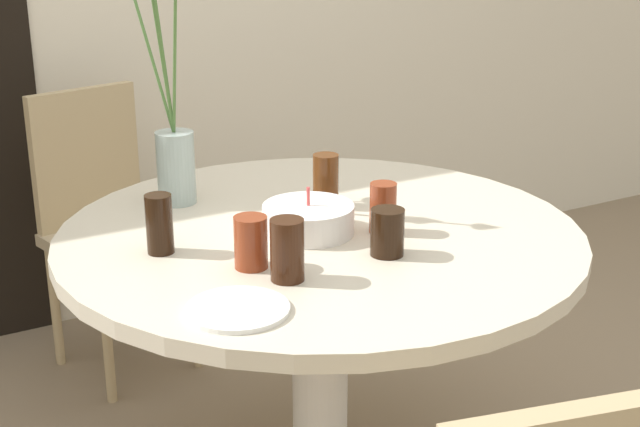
{
  "coord_description": "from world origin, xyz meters",
  "views": [
    {
      "loc": [
        -1.0,
        -1.76,
        1.51
      ],
      "look_at": [
        0.0,
        0.0,
        0.8
      ],
      "focal_mm": 50.0,
      "sensor_mm": 36.0,
      "label": 1
    }
  ],
  "objects_px": {
    "chair_left_flank": "(106,213)",
    "drink_glass_1": "(326,181)",
    "drink_glass_3": "(383,208)",
    "drink_glass_5": "(251,242)",
    "side_plate": "(238,309)",
    "drink_glass_0": "(287,250)",
    "flower_vase": "(168,113)",
    "drink_glass_2": "(387,232)",
    "birthday_cake": "(308,219)",
    "drink_glass_4": "(159,224)"
  },
  "relations": [
    {
      "from": "drink_glass_4",
      "to": "drink_glass_5",
      "type": "distance_m",
      "value": 0.23
    },
    {
      "from": "drink_glass_0",
      "to": "side_plate",
      "type": "bearing_deg",
      "value": -150.27
    },
    {
      "from": "chair_left_flank",
      "to": "flower_vase",
      "type": "height_order",
      "value": "flower_vase"
    },
    {
      "from": "drink_glass_2",
      "to": "drink_glass_4",
      "type": "xyz_separation_m",
      "value": [
        -0.44,
        0.26,
        0.01
      ]
    },
    {
      "from": "side_plate",
      "to": "drink_glass_1",
      "type": "xyz_separation_m",
      "value": [
        0.47,
        0.47,
        0.06
      ]
    },
    {
      "from": "birthday_cake",
      "to": "drink_glass_1",
      "type": "relative_size",
      "value": 1.58
    },
    {
      "from": "side_plate",
      "to": "drink_glass_1",
      "type": "bearing_deg",
      "value": 44.99
    },
    {
      "from": "chair_left_flank",
      "to": "birthday_cake",
      "type": "xyz_separation_m",
      "value": [
        0.21,
        -1.02,
        0.26
      ]
    },
    {
      "from": "side_plate",
      "to": "drink_glass_5",
      "type": "relative_size",
      "value": 1.77
    },
    {
      "from": "flower_vase",
      "to": "drink_glass_5",
      "type": "relative_size",
      "value": 6.41
    },
    {
      "from": "flower_vase",
      "to": "drink_glass_0",
      "type": "xyz_separation_m",
      "value": [
        0.03,
        -0.6,
        -0.17
      ]
    },
    {
      "from": "side_plate",
      "to": "drink_glass_5",
      "type": "height_order",
      "value": "drink_glass_5"
    },
    {
      "from": "chair_left_flank",
      "to": "side_plate",
      "type": "bearing_deg",
      "value": -108.86
    },
    {
      "from": "birthday_cake",
      "to": "drink_glass_0",
      "type": "height_order",
      "value": "drink_glass_0"
    },
    {
      "from": "flower_vase",
      "to": "birthday_cake",
      "type": "bearing_deg",
      "value": -62.0
    },
    {
      "from": "drink_glass_3",
      "to": "drink_glass_1",
      "type": "bearing_deg",
      "value": 95.08
    },
    {
      "from": "side_plate",
      "to": "drink_glass_5",
      "type": "xyz_separation_m",
      "value": [
        0.12,
        0.19,
        0.05
      ]
    },
    {
      "from": "chair_left_flank",
      "to": "drink_glass_5",
      "type": "height_order",
      "value": "chair_left_flank"
    },
    {
      "from": "chair_left_flank",
      "to": "flower_vase",
      "type": "xyz_separation_m",
      "value": [
        0.0,
        -0.64,
        0.46
      ]
    },
    {
      "from": "drink_glass_3",
      "to": "drink_glass_5",
      "type": "height_order",
      "value": "drink_glass_3"
    },
    {
      "from": "flower_vase",
      "to": "drink_glass_2",
      "type": "relative_size",
      "value": 6.93
    },
    {
      "from": "side_plate",
      "to": "drink_glass_4",
      "type": "xyz_separation_m",
      "value": [
        -0.02,
        0.37,
        0.06
      ]
    },
    {
      "from": "drink_glass_4",
      "to": "drink_glass_2",
      "type": "bearing_deg",
      "value": -31.11
    },
    {
      "from": "chair_left_flank",
      "to": "drink_glass_0",
      "type": "relative_size",
      "value": 6.97
    },
    {
      "from": "flower_vase",
      "to": "drink_glass_2",
      "type": "height_order",
      "value": "flower_vase"
    },
    {
      "from": "birthday_cake",
      "to": "drink_glass_0",
      "type": "xyz_separation_m",
      "value": [
        -0.17,
        -0.22,
        0.03
      ]
    },
    {
      "from": "drink_glass_2",
      "to": "drink_glass_5",
      "type": "bearing_deg",
      "value": 164.18
    },
    {
      "from": "drink_glass_0",
      "to": "drink_glass_4",
      "type": "xyz_separation_m",
      "value": [
        -0.18,
        0.28,
        0.0
      ]
    },
    {
      "from": "birthday_cake",
      "to": "drink_glass_2",
      "type": "height_order",
      "value": "birthday_cake"
    },
    {
      "from": "birthday_cake",
      "to": "drink_glass_4",
      "type": "distance_m",
      "value": 0.36
    },
    {
      "from": "drink_glass_0",
      "to": "flower_vase",
      "type": "bearing_deg",
      "value": 92.69
    },
    {
      "from": "flower_vase",
      "to": "drink_glass_3",
      "type": "bearing_deg",
      "value": -52.03
    },
    {
      "from": "drink_glass_5",
      "to": "drink_glass_1",
      "type": "bearing_deg",
      "value": 38.73
    },
    {
      "from": "drink_glass_5",
      "to": "side_plate",
      "type": "bearing_deg",
      "value": -122.39
    },
    {
      "from": "drink_glass_0",
      "to": "drink_glass_3",
      "type": "bearing_deg",
      "value": 22.87
    },
    {
      "from": "flower_vase",
      "to": "drink_glass_2",
      "type": "xyz_separation_m",
      "value": [
        0.29,
        -0.59,
        -0.19
      ]
    },
    {
      "from": "side_plate",
      "to": "drink_glass_3",
      "type": "bearing_deg",
      "value": 25.16
    },
    {
      "from": "side_plate",
      "to": "drink_glass_2",
      "type": "relative_size",
      "value": 1.91
    },
    {
      "from": "chair_left_flank",
      "to": "drink_glass_0",
      "type": "distance_m",
      "value": 1.28
    },
    {
      "from": "flower_vase",
      "to": "drink_glass_1",
      "type": "bearing_deg",
      "value": -33.41
    },
    {
      "from": "drink_glass_2",
      "to": "drink_glass_3",
      "type": "xyz_separation_m",
      "value": [
        0.07,
        0.13,
        0.01
      ]
    },
    {
      "from": "birthday_cake",
      "to": "side_plate",
      "type": "distance_m",
      "value": 0.45
    },
    {
      "from": "drink_glass_0",
      "to": "drink_glass_5",
      "type": "xyz_separation_m",
      "value": [
        -0.04,
        0.1,
        -0.01
      ]
    },
    {
      "from": "birthday_cake",
      "to": "flower_vase",
      "type": "xyz_separation_m",
      "value": [
        -0.2,
        0.38,
        0.21
      ]
    },
    {
      "from": "drink_glass_4",
      "to": "drink_glass_5",
      "type": "xyz_separation_m",
      "value": [
        0.14,
        -0.18,
        -0.01
      ]
    },
    {
      "from": "side_plate",
      "to": "drink_glass_3",
      "type": "xyz_separation_m",
      "value": [
        0.49,
        0.23,
        0.06
      ]
    },
    {
      "from": "chair_left_flank",
      "to": "drink_glass_1",
      "type": "bearing_deg",
      "value": -81.97
    },
    {
      "from": "drink_glass_4",
      "to": "chair_left_flank",
      "type": "bearing_deg",
      "value": 81.43
    },
    {
      "from": "drink_glass_1",
      "to": "drink_glass_5",
      "type": "height_order",
      "value": "drink_glass_1"
    },
    {
      "from": "chair_left_flank",
      "to": "flower_vase",
      "type": "distance_m",
      "value": 0.79
    }
  ]
}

